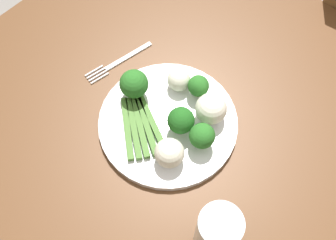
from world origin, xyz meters
TOP-DOWN VIEW (x-y plane):
  - ground_plane at (0.00, 0.00)m, footprint 6.00×6.00m
  - dining_table at (0.00, 0.00)m, footprint 1.11×0.89m
  - plate at (0.07, 0.05)m, footprint 0.28×0.28m
  - asparagus_bundle at (0.10, 0.10)m, footprint 0.15×0.12m
  - broccoli_left at (0.04, 0.05)m, footprint 0.05×0.05m
  - broccoli_near_center at (-0.01, 0.05)m, footprint 0.05×0.05m
  - broccoli_front_left at (0.07, -0.03)m, footprint 0.04×0.04m
  - broccoli_back at (0.16, 0.05)m, footprint 0.06×0.06m
  - cauliflower_edge at (0.01, 0.11)m, footprint 0.06×0.06m
  - cauliflower_right at (0.11, -0.02)m, footprint 0.05×0.05m
  - cauliflower_front at (0.02, -0.01)m, footprint 0.06×0.06m
  - fork at (0.25, 0.01)m, footprint 0.05×0.17m
  - water_glass at (-0.14, 0.17)m, footprint 0.07×0.07m

SIDE VIEW (x-z plane):
  - ground_plane at x=0.00m, z-range -0.02..0.00m
  - dining_table at x=0.00m, z-range 0.25..0.97m
  - fork at x=0.25m, z-range 0.72..0.73m
  - plate at x=0.07m, z-range 0.72..0.74m
  - asparagus_bundle at x=0.10m, z-range 0.74..0.75m
  - cauliflower_right at x=0.11m, z-range 0.74..0.78m
  - cauliflower_edge at x=0.01m, z-range 0.74..0.79m
  - broccoli_front_left at x=0.07m, z-range 0.74..0.79m
  - cauliflower_front at x=0.02m, z-range 0.74..0.80m
  - broccoli_near_center at x=-0.01m, z-range 0.74..0.80m
  - broccoli_left at x=0.04m, z-range 0.74..0.81m
  - broccoli_back at x=0.16m, z-range 0.74..0.81m
  - water_glass at x=-0.14m, z-range 0.72..0.84m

